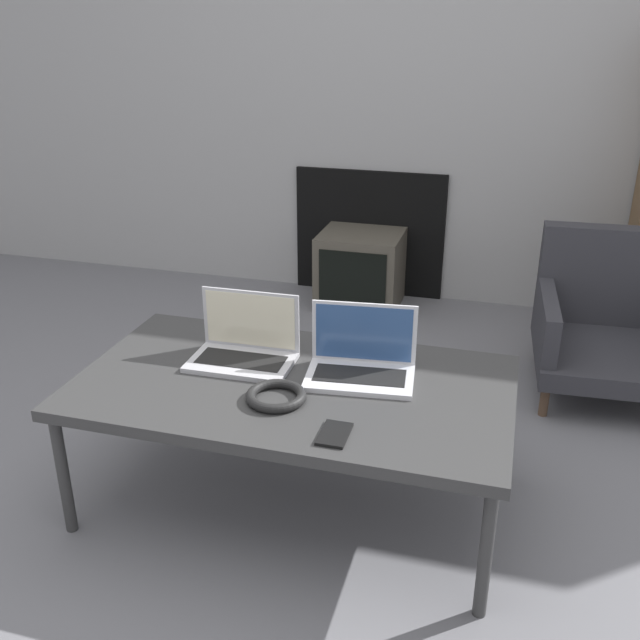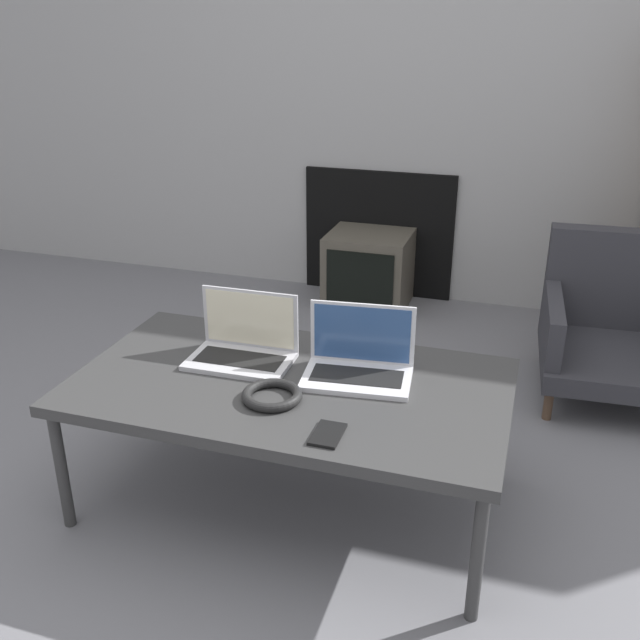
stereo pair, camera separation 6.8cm
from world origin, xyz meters
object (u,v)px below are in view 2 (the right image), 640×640
at_px(laptop_left, 244,345).
at_px(headphones, 272,395).
at_px(tv, 369,270).
at_px(armchair, 623,323).
at_px(laptop_right, 359,361).
at_px(phone, 328,434).

distance_m(laptop_left, headphones, 0.29).
xyz_separation_m(headphones, tv, (-0.17, 1.85, -0.25)).
bearing_deg(tv, armchair, -25.68).
relative_size(laptop_right, headphones, 1.97).
height_order(phone, tv, phone).
relative_size(headphones, phone, 1.45).
bearing_deg(laptop_left, headphones, -51.72).
bearing_deg(phone, armchair, 58.90).
height_order(laptop_right, armchair, laptop_right).
bearing_deg(tv, headphones, -84.79).
bearing_deg(phone, headphones, 147.15).
height_order(headphones, phone, headphones).
xyz_separation_m(laptop_left, laptop_right, (0.38, -0.00, 0.00)).
relative_size(tv, armchair, 0.65).
xyz_separation_m(laptop_left, phone, (0.39, -0.36, -0.04)).
bearing_deg(armchair, laptop_left, -143.06).
distance_m(laptop_right, armchair, 1.36).
xyz_separation_m(laptop_right, tv, (-0.37, 1.62, -0.28)).
xyz_separation_m(headphones, phone, (0.21, -0.14, -0.01)).
relative_size(laptop_right, tv, 0.81).
distance_m(laptop_right, phone, 0.36).
bearing_deg(phone, laptop_right, 91.55).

